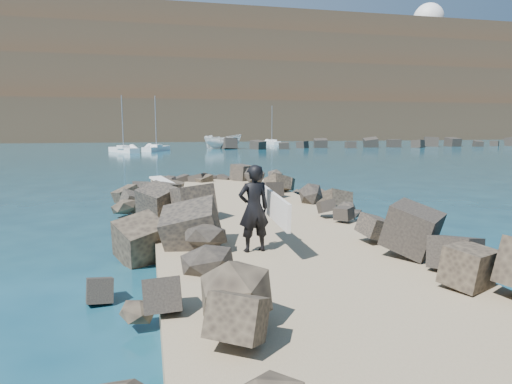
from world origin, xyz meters
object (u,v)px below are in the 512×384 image
(boat_imported, at_px, (223,141))
(radome, at_px, (428,23))
(surfer_with_board, at_px, (256,208))
(sailboat_a, at_px, (124,150))
(surfboard_resting, at_px, (170,188))

(boat_imported, relative_size, radome, 0.33)
(boat_imported, height_order, surfer_with_board, surfer_with_board)
(surfer_with_board, bearing_deg, radome, 55.62)
(boat_imported, distance_m, sailboat_a, 16.43)
(surfboard_resting, height_order, surfer_with_board, surfer_with_board)
(boat_imported, bearing_deg, sailboat_a, 131.28)
(boat_imported, bearing_deg, radome, -31.43)
(surfboard_resting, distance_m, surfer_with_board, 8.47)
(radome, bearing_deg, surfboard_resting, -126.32)
(surfer_with_board, xyz_separation_m, sailboat_a, (-5.53, 54.06, -1.26))
(surfer_with_board, distance_m, sailboat_a, 54.36)
(radome, distance_m, sailboat_a, 151.62)
(surfboard_resting, height_order, sailboat_a, sailboat_a)
(surfer_with_board, relative_size, sailboat_a, 0.32)
(surfer_with_board, relative_size, radome, 0.14)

